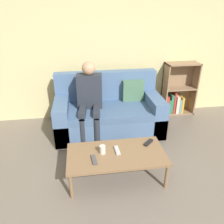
# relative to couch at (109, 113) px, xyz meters

# --- Properties ---
(wall_back) EXTENTS (12.00, 0.06, 2.60)m
(wall_back) POSITION_rel_couch_xyz_m (0.03, 0.63, 0.99)
(wall_back) COLOR beige
(wall_back) RESTS_ON ground_plane
(couch) EXTENTS (1.74, 0.89, 0.95)m
(couch) POSITION_rel_couch_xyz_m (0.00, 0.00, 0.00)
(couch) COLOR #4C6B93
(couch) RESTS_ON ground_plane
(bookshelf) EXTENTS (0.62, 0.28, 1.01)m
(bookshelf) POSITION_rel_couch_xyz_m (1.40, 0.48, 0.09)
(bookshelf) COLOR #8E7051
(bookshelf) RESTS_ON ground_plane
(coffee_table) EXTENTS (1.17, 0.60, 0.36)m
(coffee_table) POSITION_rel_couch_xyz_m (-0.07, -1.20, 0.02)
(coffee_table) COLOR brown
(coffee_table) RESTS_ON ground_plane
(person_adult) EXTENTS (0.41, 0.65, 1.20)m
(person_adult) POSITION_rel_couch_xyz_m (-0.31, -0.09, 0.39)
(person_adult) COLOR #282D38
(person_adult) RESTS_ON ground_plane
(cup_near) EXTENTS (0.07, 0.07, 0.10)m
(cup_near) POSITION_rel_couch_xyz_m (-0.23, -1.17, 0.10)
(cup_near) COLOR silver
(cup_near) RESTS_ON coffee_table
(tv_remote_0) EXTENTS (0.16, 0.15, 0.02)m
(tv_remote_0) POSITION_rel_couch_xyz_m (0.37, -1.05, 0.06)
(tv_remote_0) COLOR black
(tv_remote_0) RESTS_ON coffee_table
(tv_remote_1) EXTENTS (0.07, 0.17, 0.02)m
(tv_remote_1) POSITION_rel_couch_xyz_m (-0.34, -1.29, 0.06)
(tv_remote_1) COLOR #47474C
(tv_remote_1) RESTS_ON coffee_table
(tv_remote_2) EXTENTS (0.05, 0.17, 0.02)m
(tv_remote_2) POSITION_rel_couch_xyz_m (-0.05, -1.15, 0.06)
(tv_remote_2) COLOR #B7B7BC
(tv_remote_2) RESTS_ON coffee_table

